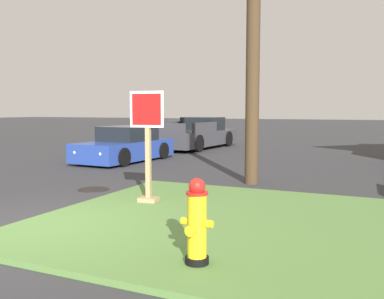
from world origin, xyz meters
name	(u,v)px	position (x,y,z in m)	size (l,w,h in m)	color
ground_plane	(32,230)	(0.00, 0.00, 0.00)	(160.00, 160.00, 0.00)	#333335
grass_corner_patch	(209,220)	(2.28, 1.55, 0.04)	(5.30, 5.56, 0.08)	#567F3D
fire_hydrant	(197,223)	(2.95, -0.44, 0.55)	(0.38, 0.34, 0.99)	black
stop_sign	(148,150)	(0.78, 2.17, 1.08)	(0.68, 0.32, 2.11)	#A3845B
manhole_cover	(93,189)	(-1.20, 3.05, 0.01)	(0.70, 0.70, 0.02)	black
parked_sedan_blue	(125,146)	(-3.59, 8.00, 0.54)	(2.00, 4.09, 1.25)	#233D93
pickup_truck_charcoal	(197,135)	(-3.40, 13.87, 0.62)	(2.39, 5.67, 1.48)	#38383D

